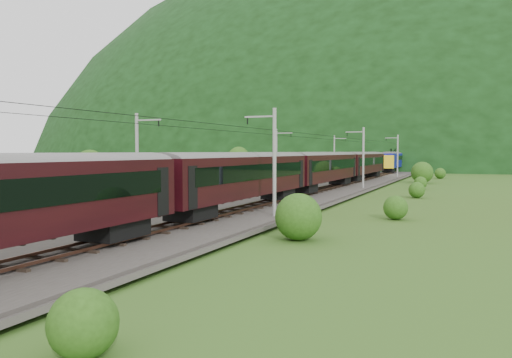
% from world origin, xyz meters
% --- Properties ---
extents(ground, '(600.00, 600.00, 0.00)m').
position_xyz_m(ground, '(0.00, 0.00, 0.00)').
color(ground, '#385319').
rests_on(ground, ground).
extents(railbed, '(14.00, 220.00, 0.30)m').
position_xyz_m(railbed, '(0.00, 10.00, 0.15)').
color(railbed, '#38332D').
rests_on(railbed, ground).
extents(track_left, '(2.40, 220.00, 0.27)m').
position_xyz_m(track_left, '(-2.40, 10.00, 0.37)').
color(track_left, '#512F22').
rests_on(track_left, railbed).
extents(track_right, '(2.40, 220.00, 0.27)m').
position_xyz_m(track_right, '(2.40, 10.00, 0.37)').
color(track_right, '#512F22').
rests_on(track_right, railbed).
extents(catenary_left, '(2.54, 192.28, 8.00)m').
position_xyz_m(catenary_left, '(-6.12, 32.00, 4.50)').
color(catenary_left, gray).
rests_on(catenary_left, railbed).
extents(catenary_right, '(2.54, 192.28, 8.00)m').
position_xyz_m(catenary_right, '(6.12, 32.00, 4.50)').
color(catenary_right, gray).
rests_on(catenary_right, railbed).
extents(overhead_wires, '(4.83, 198.00, 0.03)m').
position_xyz_m(overhead_wires, '(0.00, 10.00, 7.10)').
color(overhead_wires, black).
rests_on(overhead_wires, ground).
extents(mountain_main, '(504.00, 360.00, 244.00)m').
position_xyz_m(mountain_main, '(0.00, 260.00, 0.00)').
color(mountain_main, black).
rests_on(mountain_main, ground).
extents(mountain_ridge, '(336.00, 280.00, 132.00)m').
position_xyz_m(mountain_ridge, '(-120.00, 300.00, 0.00)').
color(mountain_ridge, black).
rests_on(mountain_ridge, ground).
extents(train, '(3.14, 174.72, 5.47)m').
position_xyz_m(train, '(2.40, 2.04, 3.69)').
color(train, black).
rests_on(train, ground).
extents(hazard_post_near, '(0.16, 0.16, 1.50)m').
position_xyz_m(hazard_post_near, '(-0.61, 55.38, 1.05)').
color(hazard_post_near, red).
rests_on(hazard_post_near, railbed).
extents(hazard_post_far, '(0.14, 0.14, 1.28)m').
position_xyz_m(hazard_post_far, '(0.70, 64.16, 0.94)').
color(hazard_post_far, red).
rests_on(hazard_post_far, railbed).
extents(signal, '(0.23, 0.23, 2.11)m').
position_xyz_m(signal, '(-3.73, 64.13, 1.54)').
color(signal, black).
rests_on(signal, railbed).
extents(vegetation_left, '(13.06, 142.43, 6.00)m').
position_xyz_m(vegetation_left, '(-14.36, 16.27, 2.36)').
color(vegetation_left, '#274D14').
rests_on(vegetation_left, ground).
extents(vegetation_right, '(6.13, 108.37, 3.11)m').
position_xyz_m(vegetation_right, '(12.12, 24.55, 1.22)').
color(vegetation_right, '#274D14').
rests_on(vegetation_right, ground).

